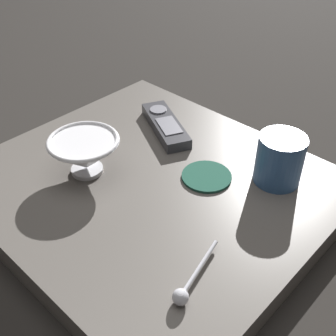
{
  "coord_description": "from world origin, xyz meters",
  "views": [
    {
      "loc": [
        -0.43,
        0.41,
        0.53
      ],
      "look_at": [
        -0.02,
        -0.03,
        0.07
      ],
      "focal_mm": 45.68,
      "sensor_mm": 36.0,
      "label": 1
    }
  ],
  "objects_px": {
    "drink_coaster": "(207,176)",
    "tv_remote_near": "(165,125)",
    "cereal_bowl": "(85,154)",
    "coffee_mug": "(280,160)",
    "teaspoon": "(186,289)"
  },
  "relations": [
    {
      "from": "tv_remote_near",
      "to": "teaspoon",
      "type": "bearing_deg",
      "value": 137.28
    },
    {
      "from": "cereal_bowl",
      "to": "drink_coaster",
      "type": "height_order",
      "value": "cereal_bowl"
    },
    {
      "from": "cereal_bowl",
      "to": "tv_remote_near",
      "type": "distance_m",
      "value": 0.2
    },
    {
      "from": "coffee_mug",
      "to": "tv_remote_near",
      "type": "bearing_deg",
      "value": 3.38
    },
    {
      "from": "coffee_mug",
      "to": "drink_coaster",
      "type": "bearing_deg",
      "value": 40.37
    },
    {
      "from": "teaspoon",
      "to": "drink_coaster",
      "type": "bearing_deg",
      "value": -57.21
    },
    {
      "from": "drink_coaster",
      "to": "tv_remote_near",
      "type": "bearing_deg",
      "value": -21.6
    },
    {
      "from": "coffee_mug",
      "to": "drink_coaster",
      "type": "relative_size",
      "value": 1.0
    },
    {
      "from": "cereal_bowl",
      "to": "tv_remote_near",
      "type": "xyz_separation_m",
      "value": [
        -0.01,
        -0.2,
        -0.03
      ]
    },
    {
      "from": "coffee_mug",
      "to": "tv_remote_near",
      "type": "distance_m",
      "value": 0.26
    },
    {
      "from": "teaspoon",
      "to": "drink_coaster",
      "type": "height_order",
      "value": "teaspoon"
    },
    {
      "from": "teaspoon",
      "to": "cereal_bowl",
      "type": "bearing_deg",
      "value": -14.12
    },
    {
      "from": "coffee_mug",
      "to": "tv_remote_near",
      "type": "height_order",
      "value": "coffee_mug"
    },
    {
      "from": "cereal_bowl",
      "to": "coffee_mug",
      "type": "relative_size",
      "value": 1.43
    },
    {
      "from": "cereal_bowl",
      "to": "coffee_mug",
      "type": "distance_m",
      "value": 0.34
    }
  ]
}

